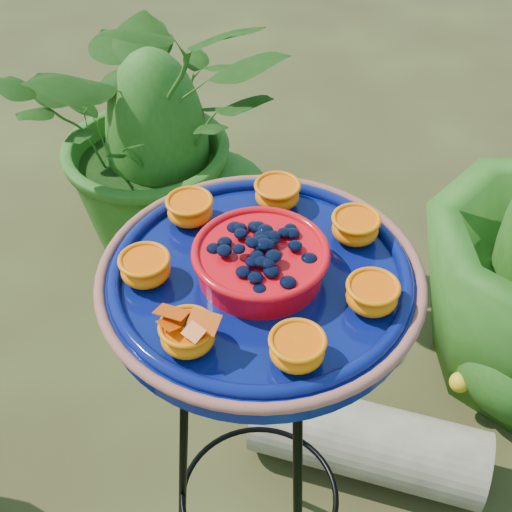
# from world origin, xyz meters

# --- Properties ---
(ground_plane) EXTENTS (20.00, 20.00, 0.00)m
(ground_plane) POSITION_xyz_m (0.00, 0.00, 0.00)
(ground_plane) COLOR #312615
(ground_plane) RESTS_ON ground
(tripod_stand) EXTENTS (0.33, 0.33, 0.79)m
(tripod_stand) POSITION_xyz_m (0.10, -0.14, 0.48)
(tripod_stand) COLOR black
(tripod_stand) RESTS_ON ground
(feeder_dish) EXTENTS (0.47, 0.47, 0.09)m
(feeder_dish) POSITION_xyz_m (0.10, -0.14, 0.82)
(feeder_dish) COLOR #08115E
(feeder_dish) RESTS_ON tripod_stand
(driftwood_log) EXTENTS (0.52, 0.21, 0.17)m
(driftwood_log) POSITION_xyz_m (0.24, 0.16, 0.09)
(driftwood_log) COLOR tan
(driftwood_log) RESTS_ON ground
(shrub_back_left) EXTENTS (0.91, 0.86, 0.80)m
(shrub_back_left) POSITION_xyz_m (-0.54, 0.71, 0.40)
(shrub_back_left) COLOR #215316
(shrub_back_left) RESTS_ON ground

